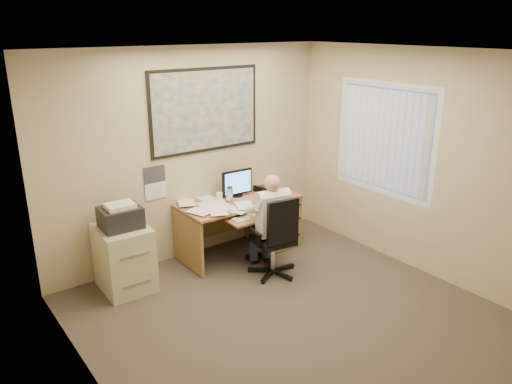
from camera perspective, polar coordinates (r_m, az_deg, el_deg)
room_shell at (r=4.67m, az=6.34°, el=-1.30°), size 4.00×4.50×2.70m
desk at (r=6.84m, az=0.20°, el=-2.71°), size 1.60×0.97×1.10m
world_map at (r=6.40m, az=-5.78°, el=9.27°), size 1.56×0.03×1.06m
wall_calendar at (r=6.26m, az=-11.45°, el=1.04°), size 0.28×0.01×0.42m
window_blinds at (r=6.54m, az=14.40°, el=5.85°), size 0.06×1.40×1.30m
filing_cabinet at (r=5.95m, az=-14.88°, el=-6.68°), size 0.57×0.67×1.05m
office_chair at (r=6.11m, az=2.26°, el=-6.92°), size 0.69×0.69×1.03m
person at (r=6.02m, az=1.78°, el=-3.82°), size 0.66×0.83×1.27m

